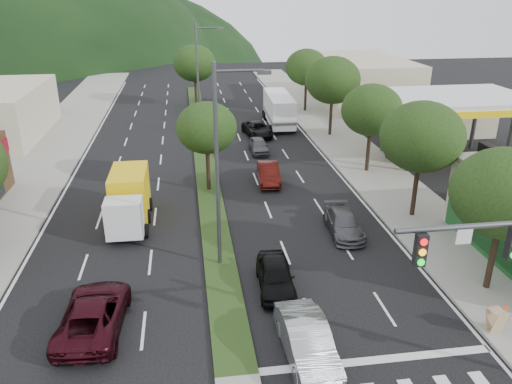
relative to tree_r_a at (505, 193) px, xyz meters
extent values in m
plane|color=black|center=(-12.00, -4.00, -4.82)|extent=(160.00, 160.00, 0.00)
cube|color=gray|center=(0.50, 21.00, -4.75)|extent=(5.00, 90.00, 0.15)
cube|color=gray|center=(-25.00, 21.00, -4.75)|extent=(6.00, 90.00, 0.15)
cube|color=#223814|center=(-12.00, 24.00, -4.76)|extent=(1.60, 56.00, 0.12)
cylinder|color=#47494C|center=(-4.40, -5.50, 1.48)|extent=(6.00, 0.18, 0.18)
cube|color=black|center=(-6.60, -5.65, 0.88)|extent=(0.35, 0.25, 1.05)
cube|color=silver|center=(7.00, 18.00, 0.18)|extent=(12.00, 8.00, 0.50)
cube|color=yellow|center=(7.00, 18.00, -0.17)|extent=(12.20, 8.20, 0.50)
cylinder|color=#47494C|center=(3.00, 15.50, -2.52)|extent=(0.36, 0.36, 4.60)
cylinder|color=#47494C|center=(11.00, 15.50, -2.52)|extent=(0.36, 0.36, 4.60)
cylinder|color=#47494C|center=(3.00, 20.50, -2.52)|extent=(0.36, 0.36, 4.60)
cylinder|color=#47494C|center=(11.00, 20.50, -2.52)|extent=(0.36, 0.36, 4.60)
cube|color=black|center=(3.00, 18.00, -4.27)|extent=(0.80, 1.60, 1.10)
cube|color=black|center=(11.00, 18.00, -4.27)|extent=(0.80, 1.60, 1.10)
cube|color=beige|center=(7.50, 40.00, -2.22)|extent=(10.00, 16.00, 5.20)
cylinder|color=black|center=(0.00, 0.00, -2.85)|extent=(0.28, 0.28, 3.64)
ellipsoid|color=black|center=(0.00, 0.00, 0.01)|extent=(4.60, 4.60, 3.91)
cylinder|color=black|center=(0.00, 8.00, -2.77)|extent=(0.28, 0.28, 3.81)
ellipsoid|color=black|center=(0.00, 8.00, 0.23)|extent=(4.80, 4.80, 4.08)
cylinder|color=black|center=(0.00, 16.00, -2.88)|extent=(0.28, 0.28, 3.58)
ellipsoid|color=black|center=(0.00, 16.00, -0.06)|extent=(4.40, 4.40, 3.74)
cylinder|color=black|center=(0.00, 26.00, -2.71)|extent=(0.28, 0.28, 3.92)
ellipsoid|color=black|center=(0.00, 26.00, 0.37)|extent=(5.00, 5.00, 4.25)
cylinder|color=black|center=(0.00, 36.00, -2.82)|extent=(0.28, 0.28, 3.70)
ellipsoid|color=black|center=(0.00, 36.00, 0.08)|extent=(4.60, 4.60, 3.91)
cylinder|color=black|center=(-12.00, 14.00, -3.02)|extent=(0.28, 0.28, 3.36)
ellipsoid|color=black|center=(-12.00, 14.00, -0.38)|extent=(4.00, 4.00, 3.40)
cylinder|color=black|center=(-12.00, 40.00, -2.80)|extent=(0.28, 0.28, 3.81)
ellipsoid|color=black|center=(-12.00, 40.00, 0.20)|extent=(4.80, 4.80, 4.08)
cylinder|color=#47494C|center=(-12.00, 4.00, 0.18)|extent=(0.20, 0.20, 10.00)
cylinder|color=#47494C|center=(-10.90, 4.00, 4.78)|extent=(2.20, 0.12, 0.12)
cube|color=#47494C|center=(-9.80, 4.00, 4.68)|extent=(0.60, 0.25, 0.18)
cylinder|color=#47494C|center=(-12.00, 29.00, 0.18)|extent=(0.20, 0.20, 10.00)
cylinder|color=#47494C|center=(-10.90, 29.00, 4.78)|extent=(2.20, 0.12, 0.12)
cube|color=#47494C|center=(-9.80, 29.00, 4.68)|extent=(0.60, 0.25, 0.18)
imported|color=#97999D|center=(-9.30, -3.29, -4.07)|extent=(1.77, 4.62, 1.50)
imported|color=black|center=(-17.44, -0.35, -4.09)|extent=(2.74, 5.36, 1.45)
imported|color=black|center=(-9.63, 1.46, -4.14)|extent=(1.84, 4.09, 1.37)
imported|color=#4B4B50|center=(-4.80, 6.46, -4.20)|extent=(1.98, 4.34, 1.23)
imported|color=#440E0B|center=(-7.69, 14.95, -4.14)|extent=(1.76, 4.25, 1.37)
imported|color=black|center=(-6.73, 26.95, -4.18)|extent=(2.70, 4.86, 1.28)
imported|color=#4C4C51|center=(-7.35, 21.95, -4.21)|extent=(1.45, 3.58, 1.22)
cube|color=silver|center=(-16.89, 7.16, -3.38)|extent=(1.98, 1.45, 2.07)
cube|color=yellow|center=(-16.87, 10.50, -3.29)|extent=(2.10, 3.80, 2.79)
cube|color=black|center=(-16.87, 9.77, -4.41)|extent=(1.84, 5.23, 0.27)
cylinder|color=black|center=(-15.85, 7.53, -4.41)|extent=(0.28, 0.81, 0.81)
cylinder|color=black|center=(-17.92, 7.55, -4.41)|extent=(0.28, 0.81, 0.81)
cylinder|color=black|center=(-15.84, 9.50, -4.41)|extent=(0.28, 0.81, 0.81)
cylinder|color=black|center=(-17.91, 9.51, -4.41)|extent=(0.28, 0.81, 0.81)
cylinder|color=black|center=(-15.83, 11.28, -4.41)|extent=(0.28, 0.81, 0.81)
cylinder|color=black|center=(-17.90, 11.29, -4.41)|extent=(0.28, 0.81, 0.81)
cube|color=white|center=(-4.01, 30.63, -3.09)|extent=(2.55, 8.09, 2.67)
cube|color=slate|center=(-4.01, 30.63, -3.75)|extent=(2.61, 8.09, 0.31)
cylinder|color=black|center=(-4.99, 33.88, -4.42)|extent=(0.34, 0.81, 0.80)
cylinder|color=black|center=(-2.77, 33.79, -4.42)|extent=(0.34, 0.81, 0.80)
cylinder|color=black|center=(-5.03, 32.92, -4.42)|extent=(0.34, 0.81, 0.80)
cylinder|color=black|center=(-2.81, 32.83, -4.42)|extent=(0.34, 0.81, 0.80)
cylinder|color=black|center=(-5.24, 27.80, -4.42)|extent=(0.34, 0.81, 0.80)
cylinder|color=black|center=(-3.02, 27.71, -4.42)|extent=(0.34, 0.81, 0.80)
cube|color=tan|center=(-1.47, -3.19, -4.19)|extent=(0.61, 0.33, 0.95)
cube|color=tan|center=(-1.53, -2.78, -4.19)|extent=(0.61, 0.33, 0.95)
cube|color=tan|center=(-1.50, -2.98, -3.74)|extent=(0.64, 0.55, 0.04)
cube|color=#FF3A0E|center=(-1.35, -3.19, -3.44)|extent=(0.21, 0.05, 0.15)
camera|label=1|loc=(-13.32, -17.90, 8.14)|focal=35.00mm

